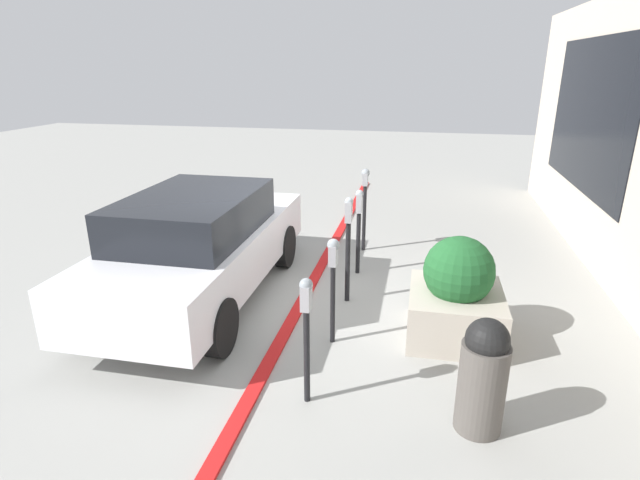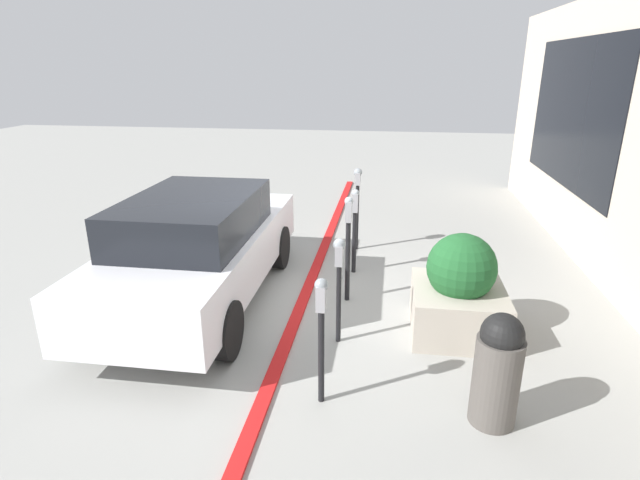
# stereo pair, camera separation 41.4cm
# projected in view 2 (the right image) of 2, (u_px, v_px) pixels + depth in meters

# --- Properties ---
(ground_plane) EXTENTS (40.00, 40.00, 0.00)m
(ground_plane) POSITION_uv_depth(u_px,v_px,m) (309.00, 299.00, 7.44)
(ground_plane) COLOR #999993
(curb_strip) EXTENTS (15.57, 0.16, 0.04)m
(curb_strip) POSITION_uv_depth(u_px,v_px,m) (304.00, 297.00, 7.44)
(curb_strip) COLOR red
(curb_strip) RESTS_ON ground_plane
(parking_meter_nearest) EXTENTS (0.16, 0.13, 1.38)m
(parking_meter_nearest) POSITION_uv_depth(u_px,v_px,m) (321.00, 320.00, 4.87)
(parking_meter_nearest) COLOR black
(parking_meter_nearest) RESTS_ON ground_plane
(parking_meter_second) EXTENTS (0.18, 0.15, 1.37)m
(parking_meter_second) POSITION_uv_depth(u_px,v_px,m) (339.00, 269.00, 5.98)
(parking_meter_second) COLOR black
(parking_meter_second) RESTS_ON ground_plane
(parking_meter_middle) EXTENTS (0.14, 0.12, 1.57)m
(parking_meter_middle) POSITION_uv_depth(u_px,v_px,m) (348.00, 236.00, 7.08)
(parking_meter_middle) COLOR black
(parking_meter_middle) RESTS_ON ground_plane
(parking_meter_fourth) EXTENTS (0.15, 0.13, 1.43)m
(parking_meter_fourth) POSITION_uv_depth(u_px,v_px,m) (355.00, 219.00, 8.09)
(parking_meter_fourth) COLOR black
(parking_meter_fourth) RESTS_ON ground_plane
(parking_meter_farthest) EXTENTS (0.18, 0.15, 1.54)m
(parking_meter_farthest) POSITION_uv_depth(u_px,v_px,m) (357.00, 195.00, 9.10)
(parking_meter_farthest) COLOR black
(parking_meter_farthest) RESTS_ON ground_plane
(planter_box) EXTENTS (1.24, 1.15, 1.34)m
(planter_box) POSITION_uv_depth(u_px,v_px,m) (459.00, 292.00, 6.35)
(planter_box) COLOR #B2A899
(planter_box) RESTS_ON ground_plane
(parked_car_front) EXTENTS (4.60, 1.87, 1.63)m
(parked_car_front) POSITION_uv_depth(u_px,v_px,m) (199.00, 247.00, 7.08)
(parked_car_front) COLOR silver
(parked_car_front) RESTS_ON ground_plane
(trash_bin) EXTENTS (0.45, 0.45, 1.16)m
(trash_bin) POSITION_uv_depth(u_px,v_px,m) (497.00, 369.00, 4.70)
(trash_bin) COLOR #514C47
(trash_bin) RESTS_ON ground_plane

